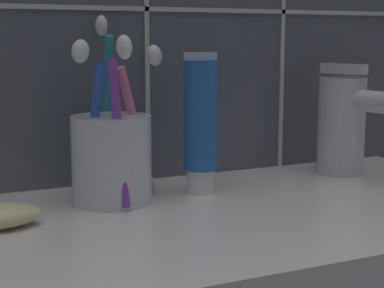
# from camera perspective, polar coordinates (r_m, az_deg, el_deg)

# --- Properties ---
(sink_counter) EXTENTS (0.72, 0.32, 0.02)m
(sink_counter) POSITION_cam_1_polar(r_m,az_deg,el_deg) (0.60, 0.05, -7.18)
(sink_counter) COLOR silver
(sink_counter) RESTS_ON ground
(toothbrush_cup) EXTENTS (0.10, 0.13, 0.19)m
(toothbrush_cup) POSITION_cam_1_polar(r_m,az_deg,el_deg) (0.63, -7.13, -0.82)
(toothbrush_cup) COLOR silver
(toothbrush_cup) RESTS_ON sink_counter
(toothpaste_tube) EXTENTS (0.04, 0.03, 0.15)m
(toothpaste_tube) POSITION_cam_1_polar(r_m,az_deg,el_deg) (0.66, 0.74, 1.78)
(toothpaste_tube) COLOR white
(toothpaste_tube) RESTS_ON sink_counter
(sink_faucet) EXTENTS (0.06, 0.13, 0.13)m
(sink_faucet) POSITION_cam_1_polar(r_m,az_deg,el_deg) (0.78, 13.61, 1.98)
(sink_faucet) COLOR silver
(sink_faucet) RESTS_ON sink_counter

